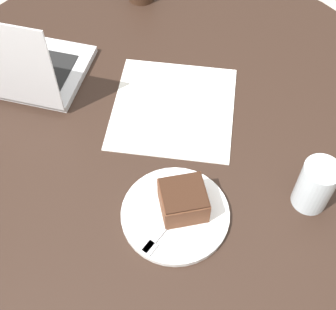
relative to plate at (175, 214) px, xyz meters
name	(u,v)px	position (x,y,z in m)	size (l,w,h in m)	color
ground_plane	(164,257)	(-0.23, -0.08, -0.78)	(12.00, 12.00, 0.00)	#B7AD9E
dining_table	(162,157)	(-0.23, -0.08, -0.14)	(1.26, 1.26, 0.78)	black
paper_document	(173,108)	(-0.28, -0.06, 0.00)	(0.31, 0.30, 0.00)	white
plate	(175,214)	(0.00, 0.00, 0.00)	(0.22, 0.22, 0.01)	white
cake_slice	(183,200)	(-0.01, 0.01, 0.04)	(0.11, 0.11, 0.06)	brown
fork	(165,227)	(0.04, -0.01, 0.01)	(0.16, 0.09, 0.00)	silver
water_glass	(315,185)	(-0.09, 0.26, 0.05)	(0.07, 0.07, 0.12)	silver
laptop	(7,64)	(-0.29, -0.47, 0.04)	(0.24, 0.36, 0.25)	silver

